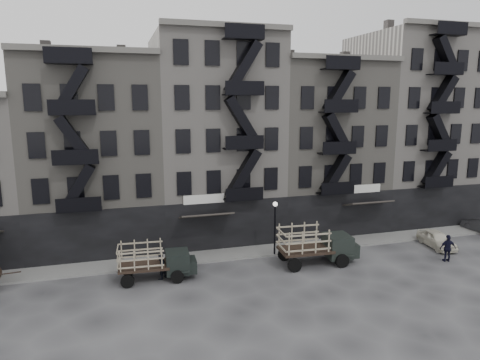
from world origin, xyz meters
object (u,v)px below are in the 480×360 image
object	(u,v)px
stake_truck_west	(155,259)
stake_truck_east	(316,242)
car_east	(437,239)
policeman	(448,248)
pedestrian_mid	(161,267)

from	to	relation	value
stake_truck_west	stake_truck_east	world-z (taller)	stake_truck_east
stake_truck_west	car_east	world-z (taller)	stake_truck_west
car_east	policeman	world-z (taller)	policeman
stake_truck_east	pedestrian_mid	distance (m)	11.20
stake_truck_west	pedestrian_mid	xyz separation A→B (m)	(0.37, -0.04, -0.59)
pedestrian_mid	stake_truck_east	bearing A→B (deg)	134.71
stake_truck_west	stake_truck_east	bearing A→B (deg)	1.07
stake_truck_west	pedestrian_mid	bearing A→B (deg)	-3.14
stake_truck_west	pedestrian_mid	distance (m)	0.70
car_east	policeman	distance (m)	3.22
stake_truck_east	policeman	size ratio (longest dim) A/B	2.89
car_east	policeman	size ratio (longest dim) A/B	1.93
car_east	stake_truck_west	bearing A→B (deg)	-172.33
stake_truck_west	policeman	bearing A→B (deg)	-3.97
stake_truck_east	pedestrian_mid	bearing A→B (deg)	-179.12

